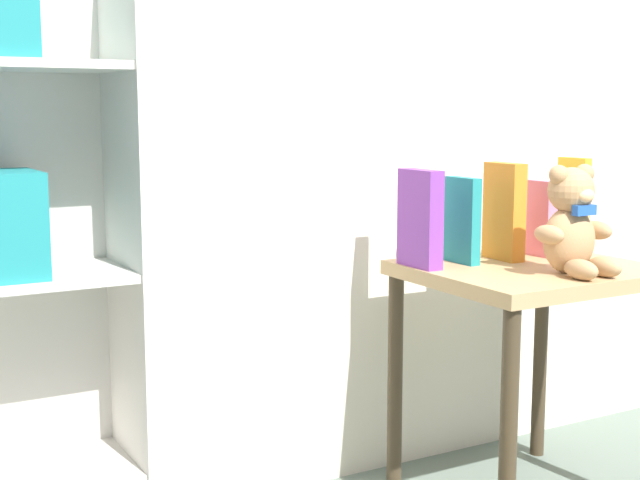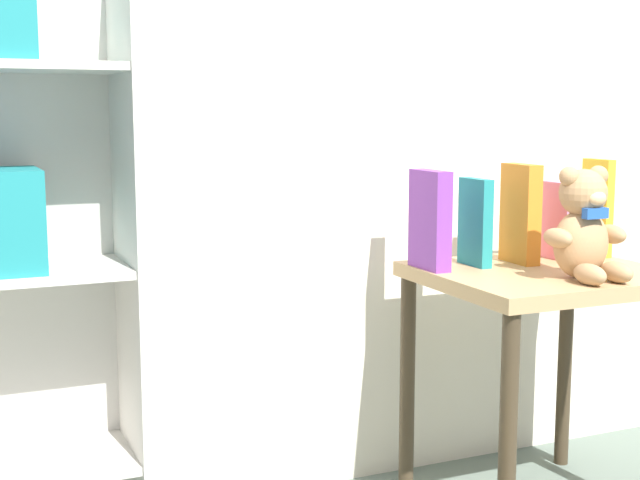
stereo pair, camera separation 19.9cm
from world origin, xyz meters
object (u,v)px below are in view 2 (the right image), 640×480
book_standing_purple (430,220)px  book_standing_teal (475,222)px  book_standing_pink (558,221)px  display_table (543,309)px  book_standing_yellow (597,208)px  teddy_bear (584,228)px  book_standing_orange (520,214)px

book_standing_purple → book_standing_teal: size_ratio=1.11×
book_standing_teal → book_standing_pink: (0.26, -0.00, -0.01)m
display_table → book_standing_pink: bearing=42.4°
book_standing_yellow → book_standing_teal: bearing=-179.5°
display_table → teddy_bear: teddy_bear is taller
book_standing_teal → book_standing_purple: bearing=178.1°
teddy_bear → book_standing_orange: 0.24m
book_standing_pink → book_standing_teal: bearing=179.6°
book_standing_purple → book_standing_orange: size_ratio=0.96×
display_table → book_standing_purple: bearing=154.4°
book_standing_purple → book_standing_teal: 0.13m
display_table → book_standing_orange: book_standing_orange is taller
book_standing_pink → book_standing_orange: bearing=-175.8°
display_table → teddy_bear: bearing=-88.3°
display_table → book_standing_teal: 0.27m
book_standing_orange → book_standing_yellow: 0.26m
teddy_bear → book_standing_purple: teddy_bear is taller
teddy_bear → book_standing_yellow: (0.25, 0.25, 0.01)m
display_table → teddy_bear: size_ratio=2.40×
display_table → book_standing_orange: (-0.00, 0.11, 0.23)m
book_standing_teal → book_standing_orange: book_standing_orange is taller
book_standing_purple → book_standing_pink: size_ratio=1.20×
book_standing_purple → display_table: bearing=-25.8°
teddy_bear → book_standing_pink: bearing=63.5°
display_table → book_standing_pink: (0.13, 0.12, 0.20)m
teddy_bear → book_standing_purple: (-0.26, 0.26, 0.00)m
book_standing_teal → book_standing_orange: bearing=-4.4°
book_standing_teal → book_standing_yellow: book_standing_yellow is taller
display_table → book_standing_purple: 0.36m
teddy_bear → book_standing_yellow: teddy_bear is taller
teddy_bear → book_standing_orange: teddy_bear is taller
display_table → book_standing_yellow: 0.36m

